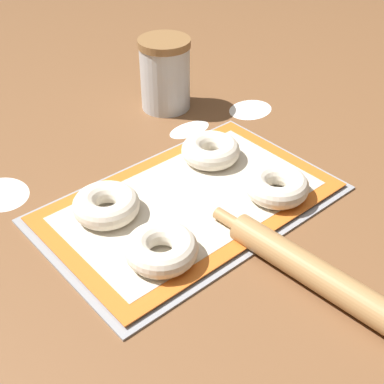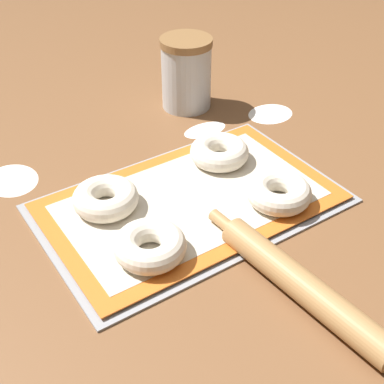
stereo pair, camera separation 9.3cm
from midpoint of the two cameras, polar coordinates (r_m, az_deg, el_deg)
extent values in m
plane|color=brown|center=(0.95, -2.36, -1.14)|extent=(2.80, 2.80, 0.00)
cube|color=#93969B|center=(0.94, -2.84, -1.42)|extent=(0.52, 0.33, 0.01)
cube|color=orange|center=(0.94, -2.85, -1.17)|extent=(0.50, 0.30, 0.00)
cube|color=beige|center=(0.94, -2.85, -1.15)|extent=(0.44, 0.25, 0.00)
torus|color=silver|center=(0.82, -6.59, -6.18)|extent=(0.11, 0.11, 0.04)
torus|color=silver|center=(0.94, 6.26, 0.55)|extent=(0.11, 0.11, 0.04)
torus|color=silver|center=(0.91, -12.05, -1.47)|extent=(0.11, 0.11, 0.04)
torus|color=silver|center=(1.03, -0.59, 4.38)|extent=(0.11, 0.11, 0.04)
cylinder|color=silver|center=(1.22, -5.10, 12.01)|extent=(0.11, 0.11, 0.15)
cylinder|color=olive|center=(1.19, -5.32, 15.52)|extent=(0.12, 0.12, 0.02)
cylinder|color=#AD7F4C|center=(0.80, 10.04, -8.87)|extent=(0.07, 0.31, 0.05)
cylinder|color=#AD7F4C|center=(0.88, 0.83, -3.07)|extent=(0.02, 0.05, 0.02)
ellipsoid|color=white|center=(1.04, -22.09, -0.26)|extent=(0.09, 0.11, 0.00)
ellipsoid|color=white|center=(1.24, 4.10, 8.74)|extent=(0.11, 0.09, 0.00)
ellipsoid|color=white|center=(1.16, -2.58, 6.66)|extent=(0.10, 0.05, 0.00)
camera|label=1|loc=(0.05, -92.89, -2.19)|focal=50.00mm
camera|label=2|loc=(0.05, 87.11, 2.19)|focal=50.00mm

